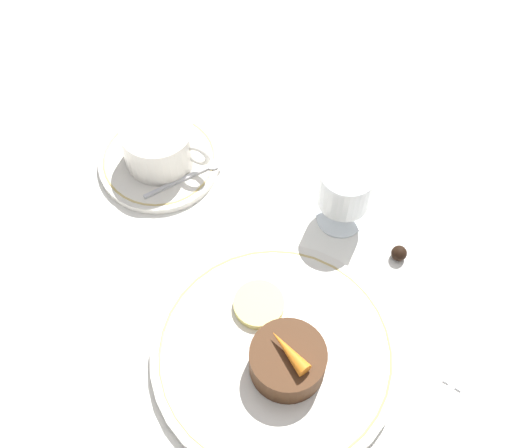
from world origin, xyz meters
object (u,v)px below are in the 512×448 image
object	(u,v)px
dinner_plate	(275,354)
coffee_cup	(159,143)
wine_glass	(345,189)
dessert_cake	(288,361)
fork	(442,404)

from	to	relation	value
dinner_plate	coffee_cup	world-z (taller)	coffee_cup
dinner_plate	coffee_cup	distance (m)	0.31
wine_glass	dessert_cake	distance (m)	0.22
fork	wine_glass	bearing A→B (deg)	134.12
coffee_cup	wine_glass	bearing A→B (deg)	1.41
dinner_plate	wine_glass	world-z (taller)	wine_glass
coffee_cup	dessert_cake	distance (m)	0.33
coffee_cup	fork	size ratio (longest dim) A/B	0.62
fork	dessert_cake	xyz separation A→B (m)	(-0.17, -0.03, 0.03)
coffee_cup	dessert_cake	size ratio (longest dim) A/B	1.42
wine_glass	fork	bearing A→B (deg)	-45.88
dinner_plate	fork	xyz separation A→B (m)	(0.19, 0.02, -0.01)
dinner_plate	dessert_cake	bearing A→B (deg)	-31.38
dinner_plate	coffee_cup	size ratio (longest dim) A/B	2.35
wine_glass	dessert_cake	world-z (taller)	wine_glass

